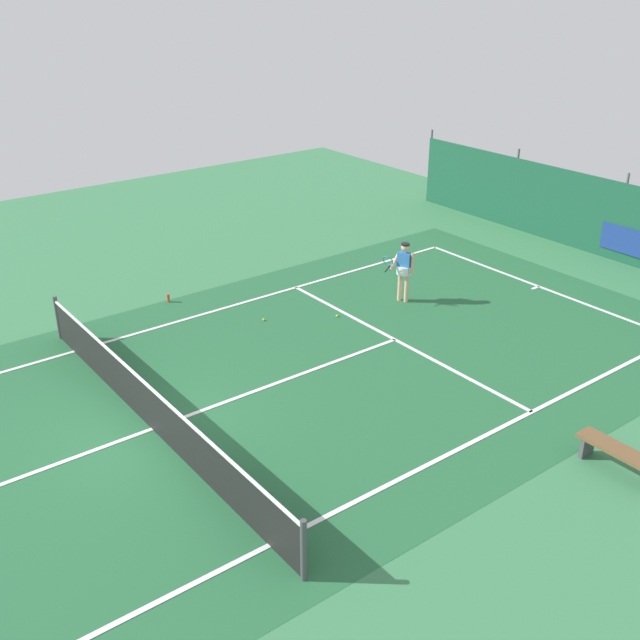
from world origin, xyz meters
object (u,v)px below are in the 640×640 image
object	(u,v)px
tennis_net	(150,407)
tennis_player	(404,268)
tennis_ball_near_player	(337,316)
water_bottle	(168,298)
tennis_ball_midcourt	(264,320)
courtside_bench	(620,455)

from	to	relation	value
tennis_net	tennis_player	distance (m)	8.31
tennis_ball_near_player	water_bottle	world-z (taller)	water_bottle
tennis_ball_midcourt	tennis_ball_near_player	bearing A→B (deg)	59.87
tennis_net	water_bottle	xyz separation A→B (m)	(-5.38, 3.08, -0.39)
tennis_ball_midcourt	tennis_net	bearing A→B (deg)	-57.59
tennis_player	water_bottle	size ratio (longest dim) A/B	6.83
tennis_ball_midcourt	water_bottle	world-z (taller)	water_bottle
tennis_ball_near_player	courtside_bench	distance (m)	8.20
tennis_net	tennis_ball_midcourt	size ratio (longest dim) A/B	153.33
tennis_ball_midcourt	courtside_bench	world-z (taller)	courtside_bench
tennis_ball_near_player	courtside_bench	bearing A→B (deg)	-0.79
tennis_ball_near_player	tennis_ball_midcourt	world-z (taller)	same
tennis_player	courtside_bench	distance (m)	8.23
tennis_ball_midcourt	tennis_player	bearing A→B (deg)	71.60
tennis_ball_midcourt	courtside_bench	bearing A→B (deg)	9.50
tennis_net	tennis_ball_midcourt	bearing A→B (deg)	122.41
tennis_player	courtside_bench	bearing A→B (deg)	144.19
water_bottle	tennis_ball_midcourt	bearing A→B (deg)	28.56
tennis_net	tennis_player	xyz separation A→B (m)	(-1.61, 8.14, 0.45)
tennis_net	water_bottle	distance (m)	6.21
tennis_ball_near_player	tennis_net	bearing A→B (deg)	-72.87
tennis_ball_midcourt	water_bottle	bearing A→B (deg)	-151.44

